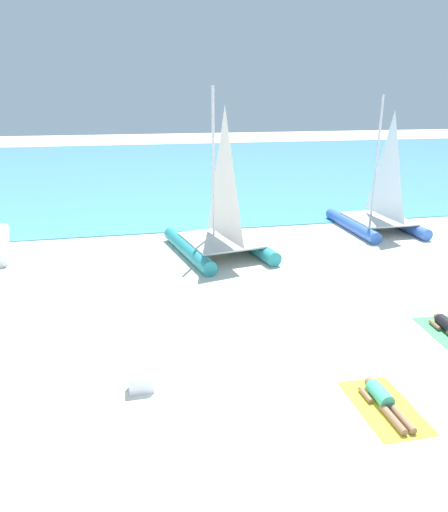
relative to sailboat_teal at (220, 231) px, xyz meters
name	(u,v)px	position (x,y,z in m)	size (l,w,h in m)	color
ground_plane	(201,251)	(-0.65, 0.45, -0.91)	(120.00, 120.00, 0.00)	silver
ocean_water	(155,168)	(-0.65, 23.25, -0.88)	(120.00, 40.00, 0.05)	#4C9EB7
sailboat_teal	(220,231)	(0.00, 0.00, 0.00)	(3.77, 5.12, 6.08)	teal
sailboat_blue	(378,211)	(7.59, 1.78, -0.04)	(2.85, 4.45, 5.78)	blue
towel_middle	(384,407)	(1.20, -9.93, -0.90)	(1.10, 1.90, 0.01)	yellow
sunbather_middle	(383,399)	(1.20, -9.86, -0.78)	(0.54, 1.56, 0.30)	#3FB28C
cooler_box	(141,382)	(-3.38, -8.34, -0.73)	(0.50, 0.36, 0.36)	white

